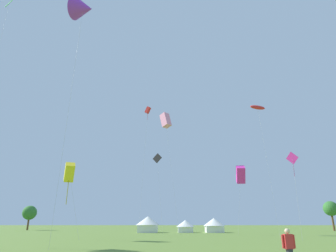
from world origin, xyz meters
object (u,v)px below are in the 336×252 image
object	(u,v)px
kite_yellow_box	(69,172)
kite_magenta_diamond	(292,160)
kite_green_diamond	(8,7)
kite_magenta_box	(241,175)
kite_red_parafoil	(258,108)
kite_pink_box	(166,120)
festival_tent_center	(148,223)
kite_purple_delta	(83,9)
tree_distant_left	(30,213)
kite_red_box	(148,110)
person_spectator	(289,250)
kite_black_diamond	(157,159)
festival_tent_right	(185,226)
festival_tent_left	(214,224)
tree_distant_right	(331,209)

from	to	relation	value
kite_yellow_box	kite_magenta_diamond	world-z (taller)	kite_magenta_diamond
kite_green_diamond	kite_magenta_box	world-z (taller)	kite_green_diamond
kite_magenta_box	kite_red_parafoil	bearing A→B (deg)	-75.02
kite_pink_box	festival_tent_center	distance (m)	20.87
kite_purple_delta	kite_magenta_box	bearing A→B (deg)	48.60
kite_red_parafoil	tree_distant_left	distance (m)	63.46
kite_red_box	festival_tent_center	distance (m)	25.26
kite_magenta_box	festival_tent_center	xyz separation A→B (m)	(-16.58, 11.05, -8.00)
kite_red_parafoil	person_spectator	distance (m)	36.02
kite_yellow_box	kite_black_diamond	size ratio (longest dim) A/B	0.63
kite_green_diamond	festival_tent_right	distance (m)	51.42
kite_magenta_diamond	tree_distant_left	bearing A→B (deg)	140.33
kite_magenta_box	festival_tent_right	world-z (taller)	kite_magenta_box
kite_black_diamond	festival_tent_center	bearing A→B (deg)	105.60
kite_pink_box	festival_tent_right	xyz separation A→B (m)	(3.86, 6.92, -19.77)
kite_magenta_box	festival_tent_right	xyz separation A→B (m)	(-9.12, 11.05, -8.41)
kite_red_box	kite_magenta_diamond	world-z (taller)	kite_red_box
kite_yellow_box	festival_tent_right	distance (m)	30.15
festival_tent_right	festival_tent_left	size ratio (longest dim) A/B	0.85
kite_purple_delta	kite_pink_box	xyz separation A→B (m)	(8.45, 28.45, -2.82)
kite_black_diamond	festival_tent_left	size ratio (longest dim) A/B	3.39
kite_yellow_box	kite_red_parafoil	distance (m)	29.68
kite_yellow_box	kite_magenta_box	size ratio (longest dim) A/B	0.81
kite_magenta_diamond	kite_magenta_box	world-z (taller)	kite_magenta_box
kite_red_box	tree_distant_right	xyz separation A→B (m)	(43.42, 8.62, -21.86)
person_spectator	tree_distant_left	distance (m)	77.28
kite_red_box	kite_magenta_box	world-z (taller)	kite_red_box
kite_yellow_box	person_spectator	world-z (taller)	kite_yellow_box
kite_magenta_box	festival_tent_left	world-z (taller)	kite_magenta_box
kite_yellow_box	kite_black_diamond	distance (m)	21.01
kite_magenta_diamond	kite_red_parafoil	bearing A→B (deg)	98.74
festival_tent_right	tree_distant_left	size ratio (longest dim) A/B	0.60
person_spectator	kite_magenta_diamond	bearing A→B (deg)	65.61
kite_yellow_box	kite_magenta_box	distance (m)	28.37
festival_tent_center	kite_red_box	bearing A→B (deg)	107.25
festival_tent_center	tree_distant_right	world-z (taller)	tree_distant_right
kite_magenta_diamond	festival_tent_left	size ratio (longest dim) A/B	2.42
kite_green_diamond	kite_red_box	distance (m)	33.69
kite_green_diamond	person_spectator	bearing A→B (deg)	-39.65
kite_red_parafoil	kite_red_box	bearing A→B (deg)	133.19
kite_purple_delta	kite_red_parafoil	bearing A→B (deg)	36.70
kite_red_box	festival_tent_left	bearing A→B (deg)	-9.94
tree_distant_right	kite_magenta_box	bearing A→B (deg)	-139.72
festival_tent_right	tree_distant_left	bearing A→B (deg)	156.39
person_spectator	festival_tent_center	world-z (taller)	festival_tent_center
festival_tent_center	festival_tent_left	xyz separation A→B (m)	(13.17, -0.00, -0.19)
person_spectator	festival_tent_left	world-z (taller)	festival_tent_left
kite_yellow_box	tree_distant_left	size ratio (longest dim) A/B	1.50
kite_red_box	festival_tent_left	size ratio (longest dim) A/B	6.54
kite_red_parafoil	person_spectator	bearing A→B (deg)	-106.59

